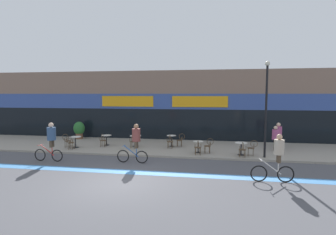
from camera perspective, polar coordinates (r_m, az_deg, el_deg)
name	(u,v)px	position (r m, az deg, el deg)	size (l,w,h in m)	color
ground_plane	(120,183)	(11.48, -10.51, -13.76)	(120.00, 120.00, 0.00)	#4C4C51
sidewalk_slab	(156,147)	(18.21, -2.72, -6.40)	(40.00, 5.50, 0.12)	gray
storefront_facade	(167,105)	(22.50, -0.24, 2.73)	(40.00, 4.06, 5.54)	#7F6656
bike_lane_stripe	(130,172)	(12.83, -8.19, -11.66)	(36.00, 0.70, 0.01)	#3D7AB7
bistro_table_0	(75,140)	(18.63, -19.51, -4.58)	(0.76, 0.76, 0.74)	black
bistro_table_1	(106,138)	(18.86, -13.26, -4.37)	(0.71, 0.71, 0.71)	black
bistro_table_2	(136,139)	(18.07, -7.09, -4.59)	(0.76, 0.76, 0.75)	black
bistro_table_3	(171,139)	(17.96, 0.75, -4.62)	(0.63, 0.63, 0.76)	black
bistro_table_4	(198,145)	(16.17, 6.59, -5.87)	(0.63, 0.63, 0.71)	black
bistro_table_5	(241,146)	(16.04, 15.63, -6.03)	(0.72, 0.72, 0.74)	black
cafe_chair_0_near	(71,142)	(18.09, -20.44, -4.94)	(0.44, 0.60, 0.90)	#4C3823
cafe_chair_0_side	(67,140)	(18.93, -21.19, -4.53)	(0.60, 0.45, 0.90)	#4C3823
cafe_chair_1_near	(103,139)	(18.29, -14.00, -4.66)	(0.43, 0.59, 0.90)	#4C3823
cafe_chair_2_near	(133,141)	(17.49, -7.67, -5.00)	(0.41, 0.58, 0.90)	#4C3823
cafe_chair_3_near	(170,141)	(17.35, 0.43, -5.03)	(0.42, 0.58, 0.90)	#4C3823
cafe_chair_3_side	(181,139)	(17.88, 2.74, -4.73)	(0.57, 0.40, 0.90)	#4C3823
cafe_chair_4_near	(198,146)	(15.55, 6.52, -6.25)	(0.45, 0.60, 0.90)	#4C3823
cafe_chair_4_side	(209,145)	(16.16, 8.82, -5.85)	(0.59, 0.44, 0.90)	#4C3823
cafe_chair_5_near	(242,149)	(15.43, 15.91, -6.51)	(0.43, 0.59, 0.90)	#4C3823
cafe_chair_5_side	(252,147)	(16.11, 17.86, -6.08)	(0.60, 0.45, 0.90)	#4C3823
planter_pot	(79,129)	(22.17, -18.78, -2.47)	(0.88, 0.88, 1.37)	brown
lamp_post	(266,103)	(15.57, 20.60, 3.03)	(0.26, 0.26, 5.39)	black
cyclist_0	(277,156)	(11.92, 22.62, -7.67)	(1.80, 0.51, 2.05)	black
cyclist_1	(51,138)	(15.74, -24.15, -4.18)	(1.69, 0.48, 2.15)	black
cyclist_2	(135,140)	(14.14, -7.14, -4.96)	(1.74, 0.49, 2.12)	black
pedestrian_near_end	(278,133)	(18.69, 22.87, -3.16)	(0.54, 0.54, 1.71)	black
pedestrian_far_end	(275,136)	(17.84, 22.35, -3.75)	(0.41, 0.41, 1.59)	#4C3D2D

